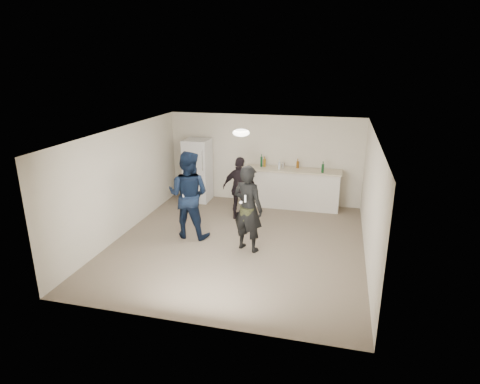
% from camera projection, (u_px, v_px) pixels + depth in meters
% --- Properties ---
extents(floor, '(6.00, 6.00, 0.00)m').
position_uv_depth(floor, '(238.00, 243.00, 9.03)').
color(floor, '#6B5B4C').
rests_on(floor, ground).
extents(ceiling, '(6.00, 6.00, 0.00)m').
position_uv_depth(ceiling, '(238.00, 133.00, 8.25)').
color(ceiling, silver).
rests_on(ceiling, wall_back).
extents(wall_back, '(6.00, 0.00, 6.00)m').
position_uv_depth(wall_back, '(264.00, 159.00, 11.41)').
color(wall_back, beige).
rests_on(wall_back, floor).
extents(wall_front, '(6.00, 0.00, 6.00)m').
position_uv_depth(wall_front, '(187.00, 251.00, 5.87)').
color(wall_front, beige).
rests_on(wall_front, floor).
extents(wall_left, '(0.00, 6.00, 6.00)m').
position_uv_depth(wall_left, '(123.00, 182.00, 9.28)').
color(wall_left, beige).
rests_on(wall_left, floor).
extents(wall_right, '(0.00, 6.00, 6.00)m').
position_uv_depth(wall_right, '(371.00, 201.00, 8.00)').
color(wall_right, beige).
rests_on(wall_right, floor).
extents(counter, '(2.60, 0.56, 1.05)m').
position_uv_depth(counter, '(291.00, 189.00, 11.13)').
color(counter, silver).
rests_on(counter, floor).
extents(counter_top, '(2.68, 0.64, 0.04)m').
position_uv_depth(counter_top, '(292.00, 170.00, 10.96)').
color(counter_top, beige).
rests_on(counter_top, counter).
extents(fridge, '(0.70, 0.70, 1.80)m').
position_uv_depth(fridge, '(198.00, 170.00, 11.58)').
color(fridge, silver).
rests_on(fridge, floor).
extents(fridge_handle, '(0.02, 0.02, 0.60)m').
position_uv_depth(fridge_handle, '(202.00, 160.00, 11.05)').
color(fridge_handle, silver).
rests_on(fridge_handle, fridge).
extents(ceiling_dome, '(0.36, 0.36, 0.16)m').
position_uv_depth(ceiling_dome, '(241.00, 133.00, 8.54)').
color(ceiling_dome, white).
rests_on(ceiling_dome, ceiling).
extents(shaker, '(0.08, 0.08, 0.17)m').
position_uv_depth(shaker, '(283.00, 165.00, 11.03)').
color(shaker, silver).
rests_on(shaker, counter_top).
extents(man, '(1.01, 0.80, 2.02)m').
position_uv_depth(man, '(188.00, 195.00, 9.11)').
color(man, '#0F2242').
rests_on(man, floor).
extents(woman, '(0.80, 0.66, 1.89)m').
position_uv_depth(woman, '(248.00, 209.00, 8.45)').
color(woman, black).
rests_on(woman, floor).
extents(camo_shorts, '(0.34, 0.34, 0.28)m').
position_uv_depth(camo_shorts, '(248.00, 213.00, 8.47)').
color(camo_shorts, '#33391A').
rests_on(camo_shorts, woman).
extents(spectator, '(1.01, 0.54, 1.64)m').
position_uv_depth(spectator, '(240.00, 189.00, 10.18)').
color(spectator, black).
rests_on(spectator, floor).
extents(remote_man, '(0.04, 0.04, 0.15)m').
position_uv_depth(remote_man, '(184.00, 197.00, 8.84)').
color(remote_man, white).
rests_on(remote_man, man).
extents(nunchuk_man, '(0.07, 0.07, 0.07)m').
position_uv_depth(nunchuk_man, '(189.00, 200.00, 8.86)').
color(nunchuk_man, white).
rests_on(nunchuk_man, man).
extents(remote_woman, '(0.04, 0.04, 0.15)m').
position_uv_depth(remote_woman, '(245.00, 199.00, 8.12)').
color(remote_woman, white).
rests_on(remote_woman, woman).
extents(nunchuk_woman, '(0.07, 0.07, 0.07)m').
position_uv_depth(nunchuk_woman, '(241.00, 202.00, 8.20)').
color(nunchuk_woman, white).
rests_on(nunchuk_woman, woman).
extents(bottle_cluster, '(1.76, 0.41, 0.28)m').
position_uv_depth(bottle_cluster, '(285.00, 165.00, 10.98)').
color(bottle_cluster, '#916215').
rests_on(bottle_cluster, counter_top).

